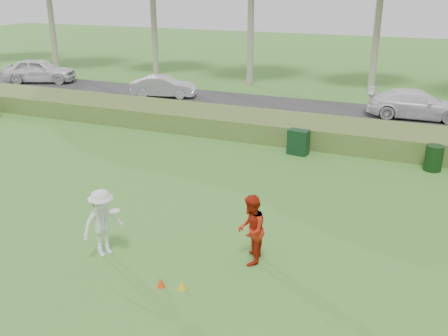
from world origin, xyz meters
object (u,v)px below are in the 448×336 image
at_px(player_white, 103,223).
at_px(cone_yellow, 182,285).
at_px(trash_bin, 434,158).
at_px(player_red, 251,230).
at_px(car_mid, 164,86).
at_px(car_right, 417,104).
at_px(utility_cabinet, 298,142).
at_px(car_left, 40,70).
at_px(cone_orange, 161,283).

distance_m(player_white, cone_yellow, 2.82).
bearing_deg(trash_bin, cone_yellow, -116.06).
bearing_deg(player_red, player_white, -85.08).
relative_size(player_red, cone_yellow, 7.67).
relative_size(cone_yellow, trash_bin, 0.24).
distance_m(player_red, car_mid, 19.75).
bearing_deg(trash_bin, player_white, -128.06).
bearing_deg(player_white, car_right, 3.52).
height_order(player_white, utility_cabinet, player_white).
bearing_deg(car_left, cone_yellow, -154.12).
distance_m(player_red, utility_cabinet, 8.88).
height_order(utility_cabinet, car_left, car_left).
bearing_deg(car_left, car_mid, -116.64).
xyz_separation_m(player_red, trash_bin, (4.17, 8.93, -0.43)).
xyz_separation_m(player_white, car_mid, (-7.79, 17.18, -0.21)).
xyz_separation_m(player_white, player_red, (3.69, 1.10, 0.00)).
xyz_separation_m(car_mid, car_right, (14.63, 0.62, 0.08)).
bearing_deg(cone_yellow, cone_orange, -168.11).
bearing_deg(cone_yellow, utility_cabinet, 90.01).
bearing_deg(car_right, cone_orange, 160.90).
relative_size(trash_bin, car_left, 0.20).
relative_size(trash_bin, car_right, 0.20).
relative_size(player_red, utility_cabinet, 1.77).
height_order(player_white, cone_orange, player_white).
distance_m(player_red, cone_orange, 2.58).
relative_size(trash_bin, car_mid, 0.25).
bearing_deg(cone_yellow, car_left, 138.10).
height_order(player_red, car_left, player_red).
relative_size(player_white, cone_yellow, 7.64).
distance_m(trash_bin, car_left, 27.20).
height_order(cone_yellow, trash_bin, trash_bin).
bearing_deg(cone_orange, car_left, 137.22).
relative_size(player_red, car_left, 0.38).
bearing_deg(trash_bin, car_mid, 155.46).
relative_size(player_white, player_red, 1.00).
bearing_deg(player_red, cone_orange, -51.80).
relative_size(player_white, car_mid, 0.47).
bearing_deg(cone_yellow, player_red, 58.98).
bearing_deg(car_mid, car_left, 69.07).
bearing_deg(cone_yellow, player_white, 165.87).
bearing_deg(cone_orange, utility_cabinet, 87.26).
distance_m(player_red, cone_yellow, 2.21).
xyz_separation_m(trash_bin, car_left, (-26.01, 7.94, 0.40)).
relative_size(utility_cabinet, trash_bin, 1.05).
distance_m(utility_cabinet, car_left, 22.29).
relative_size(cone_orange, trash_bin, 0.22).
bearing_deg(player_red, trash_bin, 143.24).
relative_size(player_red, car_mid, 0.47).
xyz_separation_m(player_red, cone_yellow, (-1.06, -1.76, -0.80)).
xyz_separation_m(player_white, car_right, (6.84, 17.80, -0.13)).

